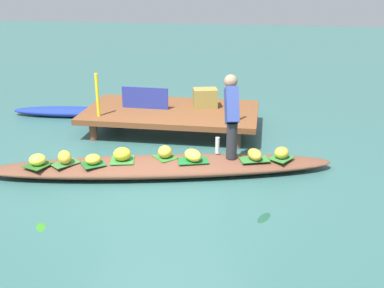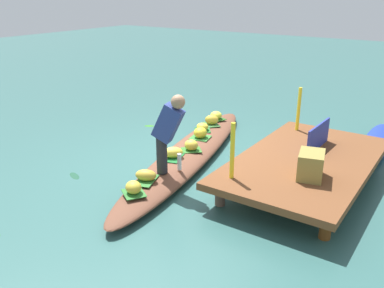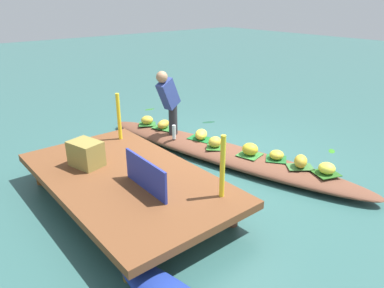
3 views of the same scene
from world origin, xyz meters
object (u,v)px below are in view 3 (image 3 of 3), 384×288
(produce_crate, at_px, (86,154))
(banana_bunch_2, at_px, (301,161))
(banana_bunch_3, at_px, (215,142))
(banana_bunch_7, at_px, (163,124))
(banana_bunch_6, at_px, (277,155))
(water_bottle, at_px, (174,132))
(banana_bunch_4, at_px, (201,134))
(banana_bunch_5, at_px, (147,120))
(vendor_boat, at_px, (221,153))
(banana_bunch_0, at_px, (327,168))
(banana_bunch_1, at_px, (250,149))
(market_banner, at_px, (145,175))
(vendor_person, at_px, (169,99))

(produce_crate, bearing_deg, banana_bunch_2, -123.48)
(banana_bunch_3, height_order, banana_bunch_7, banana_bunch_3)
(banana_bunch_6, height_order, water_bottle, water_bottle)
(banana_bunch_4, xyz_separation_m, banana_bunch_5, (1.29, 0.31, -0.00))
(vendor_boat, distance_m, water_bottle, 0.93)
(banana_bunch_2, distance_m, produce_crate, 3.12)
(banana_bunch_6, height_order, banana_bunch_7, banana_bunch_7)
(banana_bunch_0, xyz_separation_m, banana_bunch_1, (1.15, 0.36, 0.02))
(vendor_boat, bearing_deg, market_banner, 97.44)
(vendor_boat, height_order, banana_bunch_0, banana_bunch_0)
(banana_bunch_0, relative_size, produce_crate, 0.54)
(banana_bunch_3, xyz_separation_m, vendor_person, (0.96, 0.25, 0.59))
(banana_bunch_7, xyz_separation_m, vendor_person, (-0.37, 0.12, 0.60))
(banana_bunch_1, height_order, vendor_person, vendor_person)
(water_bottle, bearing_deg, banana_bunch_1, -159.45)
(banana_bunch_1, xyz_separation_m, banana_bunch_3, (0.60, 0.21, -0.01))
(market_banner, distance_m, produce_crate, 1.13)
(vendor_boat, relative_size, water_bottle, 20.20)
(banana_bunch_5, bearing_deg, banana_bunch_4, -166.64)
(banana_bunch_3, bearing_deg, water_bottle, 21.55)
(banana_bunch_4, bearing_deg, vendor_boat, -177.32)
(water_bottle, bearing_deg, banana_bunch_6, -157.86)
(banana_bunch_0, bearing_deg, produce_crate, 52.50)
(produce_crate, bearing_deg, banana_bunch_6, -117.10)
(water_bottle, bearing_deg, market_banner, 134.14)
(vendor_boat, bearing_deg, banana_bunch_0, -176.85)
(banana_bunch_2, distance_m, water_bottle, 2.27)
(banana_bunch_2, bearing_deg, banana_bunch_6, 6.07)
(banana_bunch_2, bearing_deg, banana_bunch_3, 17.98)
(banana_bunch_2, bearing_deg, vendor_person, 16.62)
(banana_bunch_1, relative_size, banana_bunch_5, 1.09)
(banana_bunch_6, bearing_deg, water_bottle, 22.14)
(banana_bunch_1, bearing_deg, vendor_person, 16.43)
(banana_bunch_6, bearing_deg, banana_bunch_5, 13.53)
(banana_bunch_1, bearing_deg, produce_crate, 68.52)
(banana_bunch_2, bearing_deg, water_bottle, 19.26)
(market_banner, bearing_deg, water_bottle, -44.20)
(banana_bunch_0, distance_m, vendor_person, 2.90)
(banana_bunch_4, bearing_deg, banana_bunch_0, -167.02)
(produce_crate, bearing_deg, market_banner, -166.59)
(banana_bunch_2, distance_m, banana_bunch_5, 3.19)
(banana_bunch_4, height_order, banana_bunch_5, same)
(vendor_boat, distance_m, vendor_person, 1.34)
(banana_bunch_6, relative_size, water_bottle, 0.89)
(vendor_boat, height_order, banana_bunch_3, banana_bunch_3)
(banana_bunch_5, height_order, vendor_person, vendor_person)
(banana_bunch_2, height_order, water_bottle, water_bottle)
(banana_bunch_3, relative_size, vendor_person, 0.19)
(banana_bunch_5, height_order, banana_bunch_6, banana_bunch_5)
(banana_bunch_0, height_order, banana_bunch_3, banana_bunch_3)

